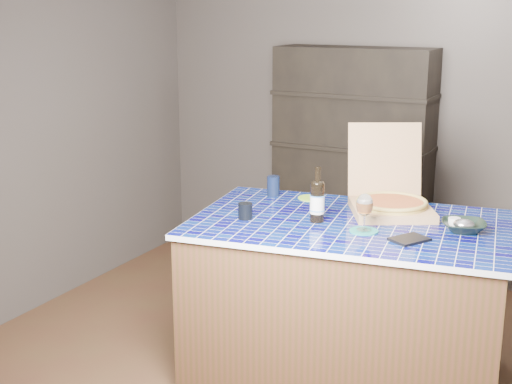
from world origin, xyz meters
The scene contains 14 objects.
room centered at (0.00, 0.00, 1.25)m, with size 3.50×3.50×3.50m.
shelving_unit centered at (0.00, 1.53, 0.90)m, with size 1.20×0.41×1.80m.
kitchen_island centered at (0.56, -0.05, 0.47)m, with size 1.86×1.33×0.94m.
pizza_box centered at (0.70, 0.24, 1.01)m, with size 0.64×0.68×0.48m.
mead_bottle centered at (0.40, -0.13, 1.06)m, with size 0.08×0.08×0.31m.
teal_trivet centered at (0.69, -0.18, 0.94)m, with size 0.15×0.15×0.01m, color #16776F.
wine_glass centered at (0.69, -0.18, 1.08)m, with size 0.09×0.09×0.20m.
tumbler centered at (0.02, -0.26, 0.99)m, with size 0.08×0.08×0.09m, color black.
dvd_case centered at (0.95, -0.22, 0.95)m, with size 0.13×0.19×0.01m, color black.
bowl centered at (1.16, 0.07, 0.97)m, with size 0.23×0.23×0.06m, color black.
foil_contents centered at (1.16, 0.07, 0.98)m, with size 0.11×0.10×0.05m, color #AFAFBA.
white_jar centered at (1.10, 0.11, 0.97)m, with size 0.07×0.07×0.06m, color silver.
navy_cup centered at (-0.06, 0.27, 1.00)m, with size 0.08×0.08×0.12m, color black.
green_trivet centered at (0.18, 0.31, 0.94)m, with size 0.16×0.16×0.01m, color #8ACB2B.
Camera 1 is at (1.84, -3.63, 2.09)m, focal length 50.00 mm.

